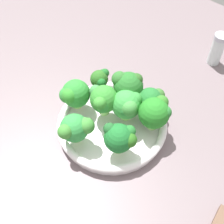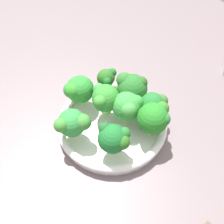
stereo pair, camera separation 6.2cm
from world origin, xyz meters
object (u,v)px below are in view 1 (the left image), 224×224
broccoli_floret_1 (76,128)px  broccoli_floret_2 (128,86)px  broccoli_floret_4 (103,100)px  bowl (112,124)px  broccoli_floret_3 (120,138)px  broccoli_floret_7 (155,113)px  broccoli_floret_8 (74,94)px  broccoli_floret_0 (100,79)px  broccoli_floret_5 (150,100)px  pepper_shaker (217,49)px  broccoli_floret_6 (127,105)px

broccoli_floret_1 → broccoli_floret_2: bearing=-3.6°
broccoli_floret_1 → broccoli_floret_4: bearing=4.6°
bowl → broccoli_floret_3: (-4.32, -5.95, 5.54)cm
broccoli_floret_7 → broccoli_floret_8: broccoli_floret_7 is taller
broccoli_floret_0 → broccoli_floret_1: 14.84cm
broccoli_floret_0 → broccoli_floret_4: size_ratio=0.74×
broccoli_floret_5 → broccoli_floret_1: bearing=158.3°
broccoli_floret_5 → broccoli_floret_8: broccoli_floret_8 is taller
broccoli_floret_0 → broccoli_floret_1: bearing=-155.5°
broccoli_floret_3 → broccoli_floret_4: (4.56, 8.77, 0.47)cm
broccoli_floret_7 → broccoli_floret_1: bearing=144.2°
pepper_shaker → bowl: bearing=170.9°
broccoli_floret_7 → bowl: bearing=123.2°
broccoli_floret_2 → broccoli_floret_3: broccoli_floret_2 is taller
broccoli_floret_1 → broccoli_floret_3: (4.09, -8.08, 0.10)cm
bowl → broccoli_floret_8: 10.74cm
broccoli_floret_8 → pepper_shaker: broccoli_floret_8 is taller
broccoli_floret_3 → broccoli_floret_2: bearing=33.5°
broccoli_floret_8 → broccoli_floret_2: bearing=-40.9°
broccoli_floret_5 → broccoli_floret_7: 4.30cm
broccoli_floret_2 → pepper_shaker: 29.39cm
broccoli_floret_3 → broccoli_floret_8: bearing=83.0°
broccoli_floret_3 → broccoli_floret_4: bearing=62.6°
broccoli_floret_1 → pepper_shaker: bearing=-10.1°
broccoli_floret_1 → broccoli_floret_8: 9.05cm
broccoli_floret_0 → broccoli_floret_6: broccoli_floret_6 is taller
bowl → pepper_shaker: (34.88, -5.57, 2.98)cm
broccoli_floret_6 → pepper_shaker: bearing=-6.8°
bowl → broccoli_floret_2: broccoli_floret_2 is taller
bowl → broccoli_floret_5: bearing=-29.3°
broccoli_floret_3 → broccoli_floret_7: bearing=-9.4°
broccoli_floret_1 → pepper_shaker: 44.03cm
broccoli_floret_1 → broccoli_floret_2: (14.90, -0.93, 1.03)cm
broccoli_floret_1 → broccoli_floret_0: bearing=24.5°
broccoli_floret_6 → broccoli_floret_0: bearing=77.5°
broccoli_floret_4 → broccoli_floret_6: bearing=-60.0°
broccoli_floret_6 → broccoli_floret_8: (-5.35, 10.69, -0.27)cm
broccoli_floret_2 → bowl: bearing=-169.6°
broccoli_floret_0 → broccoli_floret_5: broccoli_floret_5 is taller
broccoli_floret_4 → broccoli_floret_7: 11.30cm
broccoli_floret_8 → broccoli_floret_0: bearing=-5.2°
broccoli_floret_4 → broccoli_floret_7: size_ratio=0.96×
broccoli_floret_1 → pepper_shaker: broccoli_floret_1 is taller
broccoli_floret_8 → broccoli_floret_3: bearing=-97.0°
broccoli_floret_6 → broccoli_floret_8: broccoli_floret_6 is taller
broccoli_floret_3 → broccoli_floret_8: (1.84, 14.91, -0.18)cm
broccoli_floret_5 → broccoli_floret_8: 16.51cm
broccoli_floret_1 → broccoli_floret_4: 8.69cm
bowl → broccoli_floret_3: broccoli_floret_3 is taller
broccoli_floret_0 → broccoli_floret_5: size_ratio=0.84×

